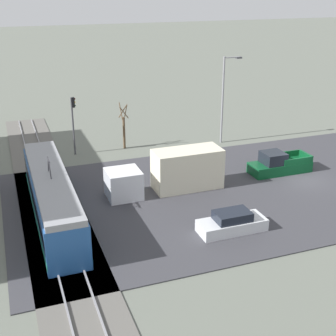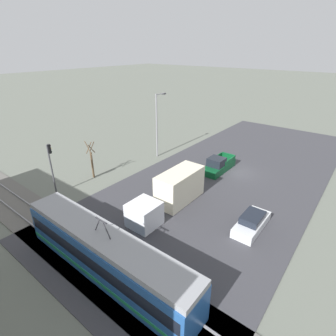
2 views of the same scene
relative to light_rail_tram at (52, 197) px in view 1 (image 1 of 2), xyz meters
name	(u,v)px [view 1 (image 1 of 2)]	position (x,y,z in m)	size (l,w,h in m)	color
ground_plane	(302,180)	(-0.15, -20.44, -1.65)	(320.00, 320.00, 0.00)	#60665B
road_surface	(302,179)	(-0.15, -20.44, -1.61)	(19.18, 47.69, 0.08)	#38383D
rail_bed	(54,219)	(-0.15, 0.00, -1.60)	(53.42, 4.40, 0.22)	#5B5954
light_rail_tram	(52,197)	(0.00, 0.00, 0.00)	(14.65, 2.56, 4.36)	#235193
box_truck	(172,172)	(1.58, -9.45, -0.10)	(2.44, 9.19, 3.19)	silver
pickup_truck	(279,164)	(1.82, -19.36, -0.85)	(2.03, 5.36, 1.90)	#0C4723
sedan_car_0	(232,223)	(-5.98, -10.80, -0.99)	(1.78, 4.53, 1.41)	silver
traffic_light_pole	(73,118)	(12.68, -3.73, 1.93)	(0.28, 0.47, 5.55)	#47474C
street_tree	(124,128)	(12.79, -8.58, 0.42)	(1.08, 0.90, 4.56)	brown
street_lamp_near_crossing	(225,95)	(11.09, -18.58, 3.35)	(0.36, 1.95, 8.73)	gray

